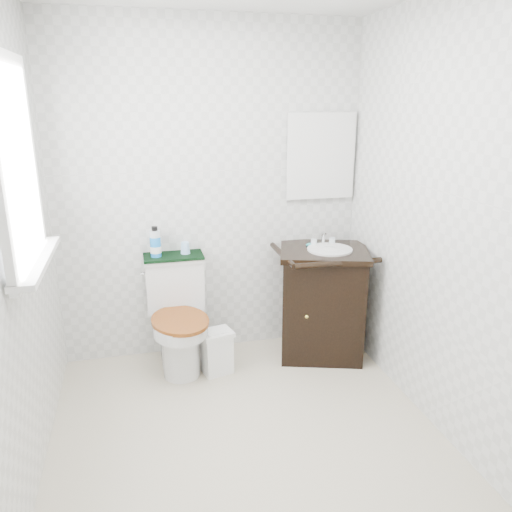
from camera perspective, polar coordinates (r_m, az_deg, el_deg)
name	(u,v)px	position (r m, az deg, el deg)	size (l,w,h in m)	color
floor	(250,442)	(3.00, -0.72, -20.52)	(2.40, 2.40, 0.00)	#BEB199
wall_back	(211,194)	(3.61, -5.18, 7.04)	(2.40, 2.40, 0.00)	silver
wall_front	(350,352)	(1.39, 10.67, -10.68)	(2.40, 2.40, 0.00)	silver
wall_left	(6,253)	(2.46, -26.63, 0.30)	(2.40, 2.40, 0.00)	silver
wall_right	(446,224)	(2.90, 20.90, 3.39)	(2.40, 2.40, 0.00)	silver
window	(14,166)	(2.63, -25.92, 9.23)	(0.02, 0.70, 0.90)	white
mirror	(321,156)	(3.75, 7.40, 11.23)	(0.50, 0.02, 0.60)	silver
toilet	(178,321)	(3.61, -8.91, -7.36)	(0.44, 0.65, 0.78)	silver
vanity	(322,300)	(3.74, 7.59, -4.96)	(0.75, 0.69, 0.92)	black
trash_bin	(217,352)	(3.57, -4.51, -10.83)	(0.25, 0.22, 0.31)	white
towel	(173,256)	(3.56, -9.42, -0.02)	(0.42, 0.22, 0.02)	black
mouthwash_bottle	(155,243)	(3.52, -11.43, 1.47)	(0.07, 0.07, 0.22)	blue
cup	(185,248)	(3.57, -8.09, 0.94)	(0.07, 0.07, 0.08)	#8CBBE6
soap_bar	(311,244)	(3.69, 6.27, 1.38)	(0.08, 0.05, 0.02)	#19747A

